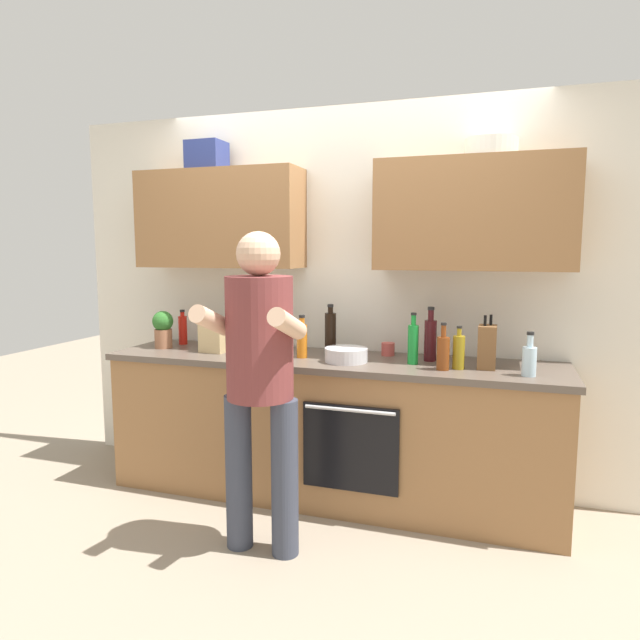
% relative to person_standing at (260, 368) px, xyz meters
% --- Properties ---
extents(ground_plane, '(12.00, 12.00, 0.00)m').
position_rel_person_standing_xyz_m(ground_plane, '(0.14, 0.73, -0.98)').
color(ground_plane, gray).
extents(back_wall_unit, '(4.00, 0.38, 2.50)m').
position_rel_person_standing_xyz_m(back_wall_unit, '(0.14, 1.01, 0.51)').
color(back_wall_unit, silver).
rests_on(back_wall_unit, ground).
extents(counter, '(2.84, 0.67, 0.90)m').
position_rel_person_standing_xyz_m(counter, '(0.14, 0.73, -0.53)').
color(counter, olive).
rests_on(counter, ground).
extents(person_standing, '(0.49, 0.45, 1.66)m').
position_rel_person_standing_xyz_m(person_standing, '(0.00, 0.00, 0.00)').
color(person_standing, '#383D4C').
rests_on(person_standing, ground).
extents(bottle_hotsauce, '(0.06, 0.06, 0.25)m').
position_rel_person_standing_xyz_m(bottle_hotsauce, '(-1.00, 0.89, 0.03)').
color(bottle_hotsauce, red).
rests_on(bottle_hotsauce, counter).
extents(bottle_wine, '(0.07, 0.07, 0.33)m').
position_rel_person_standing_xyz_m(bottle_wine, '(0.75, 0.84, 0.06)').
color(bottle_wine, '#471419').
rests_on(bottle_wine, counter).
extents(bottle_vinegar, '(0.07, 0.07, 0.27)m').
position_rel_person_standing_xyz_m(bottle_vinegar, '(0.85, 0.60, 0.02)').
color(bottle_vinegar, brown).
rests_on(bottle_vinegar, counter).
extents(bottle_oil, '(0.07, 0.07, 0.25)m').
position_rel_person_standing_xyz_m(bottle_oil, '(0.93, 0.65, 0.02)').
color(bottle_oil, olive).
rests_on(bottle_oil, counter).
extents(bottle_water, '(0.08, 0.08, 0.24)m').
position_rel_person_standing_xyz_m(bottle_water, '(1.30, 0.59, 0.01)').
color(bottle_water, silver).
rests_on(bottle_water, counter).
extents(bottle_juice, '(0.07, 0.07, 0.27)m').
position_rel_person_standing_xyz_m(bottle_juice, '(-0.02, 0.69, 0.04)').
color(bottle_juice, orange).
rests_on(bottle_juice, counter).
extents(bottle_soy, '(0.07, 0.07, 0.32)m').
position_rel_person_standing_xyz_m(bottle_soy, '(0.11, 0.86, 0.06)').
color(bottle_soy, black).
rests_on(bottle_soy, counter).
extents(bottle_soda, '(0.06, 0.06, 0.31)m').
position_rel_person_standing_xyz_m(bottle_soda, '(0.67, 0.71, 0.05)').
color(bottle_soda, '#198C33').
rests_on(bottle_soda, counter).
extents(cup_stoneware, '(0.08, 0.08, 0.09)m').
position_rel_person_standing_xyz_m(cup_stoneware, '(-0.79, 0.90, -0.03)').
color(cup_stoneware, slate).
rests_on(cup_stoneware, counter).
extents(cup_ceramic, '(0.08, 0.08, 0.08)m').
position_rel_person_standing_xyz_m(cup_ceramic, '(0.47, 0.93, -0.04)').
color(cup_ceramic, '#BF4C47').
rests_on(cup_ceramic, counter).
extents(mixing_bowl, '(0.26, 0.26, 0.08)m').
position_rel_person_standing_xyz_m(mixing_bowl, '(0.27, 0.65, -0.04)').
color(mixing_bowl, silver).
rests_on(mixing_bowl, counter).
extents(knife_block, '(0.10, 0.14, 0.31)m').
position_rel_person_standing_xyz_m(knife_block, '(1.08, 0.72, 0.05)').
color(knife_block, brown).
rests_on(knife_block, counter).
extents(potted_herb, '(0.14, 0.14, 0.26)m').
position_rel_person_standing_xyz_m(potted_herb, '(-1.04, 0.72, 0.06)').
color(potted_herb, '#9E6647').
rests_on(potted_herb, counter).
extents(grocery_bag_produce, '(0.24, 0.20, 0.23)m').
position_rel_person_standing_xyz_m(grocery_bag_produce, '(-0.29, 0.73, 0.03)').
color(grocery_bag_produce, silver).
rests_on(grocery_bag_produce, counter).
extents(grocery_bag_bread, '(0.19, 0.20, 0.19)m').
position_rel_person_standing_xyz_m(grocery_bag_bread, '(-0.63, 0.72, 0.02)').
color(grocery_bag_bread, tan).
rests_on(grocery_bag_bread, counter).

